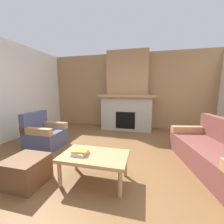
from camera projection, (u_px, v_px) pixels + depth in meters
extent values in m
plane|color=brown|center=(107.00, 165.00, 2.67)|extent=(9.00, 9.00, 0.00)
cube|color=#997047|center=(129.00, 91.00, 5.35)|extent=(6.00, 0.12, 2.70)
cube|color=gray|center=(127.00, 113.00, 5.07)|extent=(1.70, 0.70, 1.15)
cube|color=black|center=(125.00, 120.00, 4.79)|extent=(0.64, 0.08, 0.56)
cube|color=#997047|center=(127.00, 96.00, 4.93)|extent=(1.90, 0.82, 0.08)
cube|color=#997047|center=(128.00, 73.00, 4.95)|extent=(1.40, 0.50, 1.47)
cube|color=brown|center=(212.00, 157.00, 2.55)|extent=(1.19, 1.93, 0.40)
cube|color=tan|center=(190.00, 129.00, 3.32)|extent=(0.85, 0.33, 0.15)
cube|color=#474C6B|center=(46.00, 139.00, 3.51)|extent=(0.77, 0.77, 0.40)
cube|color=#474C6B|center=(34.00, 121.00, 3.51)|extent=(0.15, 0.76, 0.45)
cube|color=tan|center=(36.00, 131.00, 3.17)|extent=(0.76, 0.15, 0.15)
cube|color=tan|center=(54.00, 125.00, 3.76)|extent=(0.76, 0.15, 0.15)
cube|color=tan|center=(94.00, 156.00, 2.13)|extent=(1.00, 0.60, 0.05)
cylinder|color=tan|center=(60.00, 174.00, 2.04)|extent=(0.06, 0.06, 0.38)
cylinder|color=tan|center=(120.00, 184.00, 1.83)|extent=(0.06, 0.06, 0.38)
cylinder|color=tan|center=(76.00, 159.00, 2.50)|extent=(0.06, 0.06, 0.38)
cylinder|color=tan|center=(126.00, 165.00, 2.29)|extent=(0.06, 0.06, 0.38)
cube|color=brown|center=(27.00, 171.00, 2.11)|extent=(0.52, 0.52, 0.40)
cube|color=beige|center=(79.00, 154.00, 2.13)|extent=(0.21, 0.19, 0.02)
cube|color=beige|center=(80.00, 152.00, 2.14)|extent=(0.21, 0.24, 0.03)
cube|color=gold|center=(80.00, 151.00, 2.12)|extent=(0.24, 0.18, 0.03)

